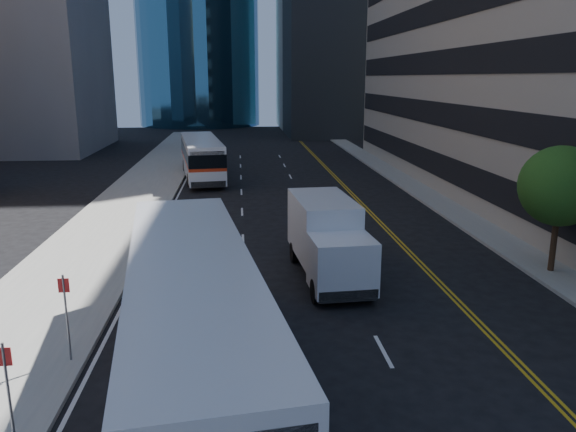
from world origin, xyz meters
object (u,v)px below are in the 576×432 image
(bus_rear, at_px, (201,157))
(box_truck, at_px, (328,238))
(street_tree, at_px, (560,186))
(bus_front, at_px, (193,318))

(bus_rear, height_order, box_truck, bus_rear)
(street_tree, relative_size, box_truck, 0.77)
(bus_rear, bearing_deg, bus_front, -94.62)
(street_tree, distance_m, bus_rear, 28.72)
(bus_front, relative_size, bus_rear, 1.13)
(street_tree, height_order, box_truck, street_tree)
(street_tree, xyz_separation_m, bus_front, (-13.84, -7.47, -1.72))
(bus_rear, bearing_deg, street_tree, -64.82)
(bus_front, bearing_deg, box_truck, 51.41)
(bus_front, relative_size, box_truck, 2.12)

